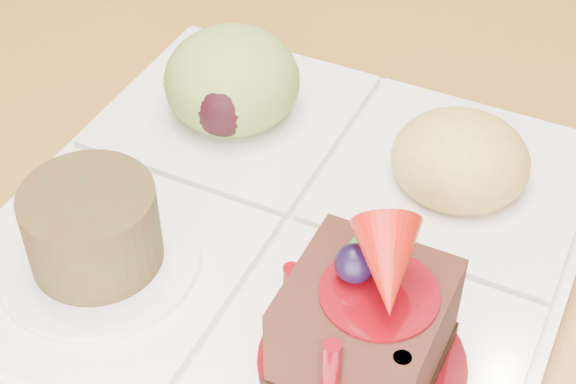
# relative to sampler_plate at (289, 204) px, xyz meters

# --- Properties ---
(ground) EXTENTS (6.00, 6.00, 0.00)m
(ground) POSITION_rel_sampler_plate_xyz_m (0.03, 0.74, -0.77)
(ground) COLOR brown
(sampler_plate) EXTENTS (0.36, 0.36, 0.11)m
(sampler_plate) POSITION_rel_sampler_plate_xyz_m (0.00, 0.00, 0.00)
(sampler_plate) COLOR silver
(sampler_plate) RESTS_ON dining_table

